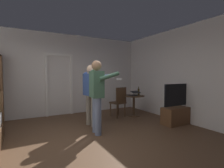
{
  "coord_description": "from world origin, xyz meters",
  "views": [
    {
      "loc": [
        -1.04,
        -3.15,
        1.4
      ],
      "look_at": [
        1.04,
        0.62,
        1.16
      ],
      "focal_mm": 26.86,
      "sensor_mm": 36.0,
      "label": 1
    }
  ],
  "objects_px": {
    "side_table": "(134,102)",
    "wooden_chair": "(119,101)",
    "laptop": "(134,94)",
    "tv_flatscreen": "(178,112)",
    "person_blue_shirt": "(97,92)",
    "person_striped_shirt": "(91,90)",
    "bottle_on_table": "(139,92)"
  },
  "relations": [
    {
      "from": "wooden_chair",
      "to": "person_striped_shirt",
      "type": "relative_size",
      "value": 0.59
    },
    {
      "from": "bottle_on_table",
      "to": "wooden_chair",
      "type": "xyz_separation_m",
      "value": [
        -0.67,
        0.16,
        -0.28
      ]
    },
    {
      "from": "laptop",
      "to": "person_blue_shirt",
      "type": "distance_m",
      "value": 2.03
    },
    {
      "from": "side_table",
      "to": "laptop",
      "type": "height_order",
      "value": "laptop"
    },
    {
      "from": "bottle_on_table",
      "to": "wooden_chair",
      "type": "distance_m",
      "value": 0.75
    },
    {
      "from": "tv_flatscreen",
      "to": "person_blue_shirt",
      "type": "height_order",
      "value": "person_blue_shirt"
    },
    {
      "from": "tv_flatscreen",
      "to": "person_striped_shirt",
      "type": "xyz_separation_m",
      "value": [
        -2.21,
        1.04,
        0.63
      ]
    },
    {
      "from": "side_table",
      "to": "wooden_chair",
      "type": "bearing_deg",
      "value": 171.11
    },
    {
      "from": "tv_flatscreen",
      "to": "wooden_chair",
      "type": "relative_size",
      "value": 1.16
    },
    {
      "from": "bottle_on_table",
      "to": "person_striped_shirt",
      "type": "distance_m",
      "value": 1.84
    },
    {
      "from": "person_striped_shirt",
      "to": "tv_flatscreen",
      "type": "bearing_deg",
      "value": -25.28
    },
    {
      "from": "laptop",
      "to": "wooden_chair",
      "type": "distance_m",
      "value": 0.56
    },
    {
      "from": "wooden_chair",
      "to": "person_blue_shirt",
      "type": "height_order",
      "value": "person_blue_shirt"
    },
    {
      "from": "tv_flatscreen",
      "to": "person_blue_shirt",
      "type": "relative_size",
      "value": 0.66
    },
    {
      "from": "wooden_chair",
      "to": "person_blue_shirt",
      "type": "xyz_separation_m",
      "value": [
        -1.27,
        -1.07,
        0.46
      ]
    },
    {
      "from": "wooden_chair",
      "to": "tv_flatscreen",
      "type": "bearing_deg",
      "value": -53.99
    },
    {
      "from": "bottle_on_table",
      "to": "laptop",
      "type": "bearing_deg",
      "value": 167.44
    },
    {
      "from": "laptop",
      "to": "bottle_on_table",
      "type": "xyz_separation_m",
      "value": [
        0.17,
        -0.04,
        0.07
      ]
    },
    {
      "from": "bottle_on_table",
      "to": "person_blue_shirt",
      "type": "xyz_separation_m",
      "value": [
        -1.94,
        -0.91,
        0.18
      ]
    },
    {
      "from": "person_striped_shirt",
      "to": "person_blue_shirt",
      "type": "bearing_deg",
      "value": -100.55
    },
    {
      "from": "wooden_chair",
      "to": "side_table",
      "type": "bearing_deg",
      "value": -8.89
    },
    {
      "from": "tv_flatscreen",
      "to": "person_striped_shirt",
      "type": "height_order",
      "value": "person_striped_shirt"
    },
    {
      "from": "laptop",
      "to": "wooden_chair",
      "type": "height_order",
      "value": "wooden_chair"
    },
    {
      "from": "wooden_chair",
      "to": "person_blue_shirt",
      "type": "bearing_deg",
      "value": -139.79
    },
    {
      "from": "wooden_chair",
      "to": "bottle_on_table",
      "type": "bearing_deg",
      "value": -13.65
    },
    {
      "from": "side_table",
      "to": "bottle_on_table",
      "type": "xyz_separation_m",
      "value": [
        0.14,
        -0.08,
        0.35
      ]
    },
    {
      "from": "laptop",
      "to": "wooden_chair",
      "type": "xyz_separation_m",
      "value": [
        -0.51,
        0.13,
        -0.21
      ]
    },
    {
      "from": "person_blue_shirt",
      "to": "person_striped_shirt",
      "type": "relative_size",
      "value": 1.04
    },
    {
      "from": "side_table",
      "to": "wooden_chair",
      "type": "distance_m",
      "value": 0.54
    },
    {
      "from": "tv_flatscreen",
      "to": "person_striped_shirt",
      "type": "bearing_deg",
      "value": 154.72
    },
    {
      "from": "side_table",
      "to": "wooden_chair",
      "type": "relative_size",
      "value": 0.72
    },
    {
      "from": "tv_flatscreen",
      "to": "bottle_on_table",
      "type": "bearing_deg",
      "value": 106.69
    }
  ]
}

